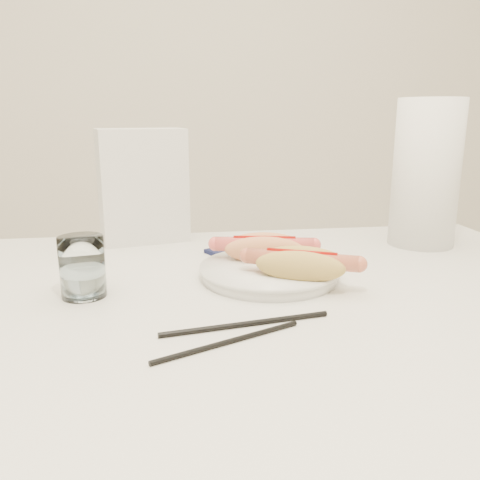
{
  "coord_description": "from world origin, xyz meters",
  "views": [
    {
      "loc": [
        -0.08,
        -0.66,
        1.0
      ],
      "look_at": [
        0.03,
        0.05,
        0.82
      ],
      "focal_mm": 37.05,
      "sensor_mm": 36.0,
      "label": 1
    }
  ],
  "objects": [
    {
      "name": "table",
      "position": [
        0.0,
        0.0,
        0.69
      ],
      "size": [
        1.2,
        0.8,
        0.75
      ],
      "color": "silver",
      "rests_on": "ground"
    },
    {
      "name": "plate",
      "position": [
        0.08,
        0.07,
        0.76
      ],
      "size": [
        0.24,
        0.24,
        0.02
      ],
      "primitive_type": "cylinder",
      "rotation": [
        0.0,
        0.0,
        0.12
      ],
      "color": "white",
      "rests_on": "table"
    },
    {
      "name": "hotdog_left",
      "position": [
        0.07,
        0.11,
        0.79
      ],
      "size": [
        0.16,
        0.09,
        0.04
      ],
      "rotation": [
        0.0,
        0.0,
        -0.19
      ],
      "color": "#EC965E",
      "rests_on": "plate"
    },
    {
      "name": "hotdog_right",
      "position": [
        0.11,
        0.01,
        0.79
      ],
      "size": [
        0.16,
        0.11,
        0.05
      ],
      "rotation": [
        0.0,
        0.0,
        -0.42
      ],
      "color": "tan",
      "rests_on": "plate"
    },
    {
      "name": "water_glass",
      "position": [
        -0.2,
        0.03,
        0.79
      ],
      "size": [
        0.06,
        0.06,
        0.09
      ],
      "primitive_type": "cylinder",
      "color": "silver",
      "rests_on": "table"
    },
    {
      "name": "chopstick_near",
      "position": [
        0.01,
        -0.11,
        0.75
      ],
      "size": [
        0.22,
        0.04,
        0.01
      ],
      "primitive_type": "cylinder",
      "rotation": [
        0.0,
        1.57,
        0.17
      ],
      "color": "black",
      "rests_on": "table"
    },
    {
      "name": "chopstick_far",
      "position": [
        -0.02,
        -0.15,
        0.75
      ],
      "size": [
        0.18,
        0.08,
        0.01
      ],
      "primitive_type": "cylinder",
      "rotation": [
        0.0,
        1.57,
        0.42
      ],
      "color": "black",
      "rests_on": "table"
    },
    {
      "name": "napkin_box",
      "position": [
        -0.13,
        0.35,
        0.86
      ],
      "size": [
        0.19,
        0.13,
        0.23
      ],
      "primitive_type": "cube",
      "rotation": [
        0.0,
        0.0,
        0.23
      ],
      "color": "silver",
      "rests_on": "table"
    },
    {
      "name": "navy_napkin",
      "position": [
        0.08,
        0.21,
        0.75
      ],
      "size": [
        0.19,
        0.19,
        0.01
      ],
      "primitive_type": "cube",
      "rotation": [
        0.0,
        0.0,
        0.52
      ],
      "color": "#111435",
      "rests_on": "table"
    },
    {
      "name": "paper_towel_roll",
      "position": [
        0.42,
        0.24,
        0.89
      ],
      "size": [
        0.13,
        0.13,
        0.28
      ],
      "primitive_type": "cylinder",
      "rotation": [
        0.0,
        0.0,
        -0.03
      ],
      "color": "white",
      "rests_on": "table"
    }
  ]
}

